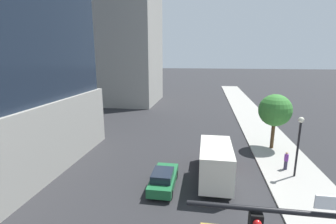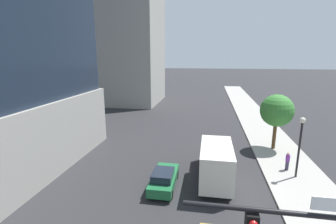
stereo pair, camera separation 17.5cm
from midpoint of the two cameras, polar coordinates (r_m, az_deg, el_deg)
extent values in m
cube|color=#9E9B93|center=(24.34, 26.80, -11.75)|extent=(4.99, 120.00, 0.15)
cube|color=#9E9B93|center=(53.18, -9.31, 18.24)|extent=(12.85, 14.26, 29.49)
cube|color=red|center=(48.64, -6.58, 24.03)|extent=(0.90, 0.90, 38.20)
cylinder|color=black|center=(7.41, 28.40, -20.20)|extent=(5.71, 0.14, 0.14)
sphere|color=red|center=(7.16, 20.02, -23.39)|extent=(0.22, 0.22, 0.22)
cube|color=white|center=(7.56, 35.13, -17.32)|extent=(1.10, 0.04, 0.36)
cylinder|color=black|center=(22.07, 28.46, -7.86)|extent=(0.16, 0.16, 4.54)
sphere|color=silver|center=(21.39, 29.16, -1.69)|extent=(0.44, 0.44, 0.44)
cylinder|color=brown|center=(27.96, 23.74, -5.02)|extent=(0.36, 0.36, 2.86)
sphere|color=#387F33|center=(27.31, 24.25, 0.32)|extent=(3.30, 3.30, 3.30)
cube|color=#1E6638|center=(19.05, -0.64, -15.47)|extent=(1.73, 4.33, 0.69)
cube|color=#19212D|center=(18.32, -0.93, -14.51)|extent=(1.45, 1.93, 0.55)
cylinder|color=black|center=(20.60, -2.02, -14.10)|extent=(0.22, 0.61, 0.61)
cylinder|color=black|center=(20.38, 2.30, -14.42)|extent=(0.22, 0.61, 0.61)
cylinder|color=black|center=(18.09, -4.00, -18.26)|extent=(0.22, 0.61, 0.61)
cylinder|color=black|center=(17.83, 1.01, -18.72)|extent=(0.22, 0.61, 0.61)
cube|color=#B21E1E|center=(22.55, 11.15, -8.60)|extent=(2.33, 2.05, 1.81)
cube|color=silver|center=(18.95, 11.45, -11.58)|extent=(2.33, 5.12, 2.60)
cylinder|color=black|center=(22.92, 8.44, -10.84)|extent=(0.30, 0.97, 0.97)
cylinder|color=black|center=(22.99, 13.64, -11.00)|extent=(0.30, 0.97, 0.97)
cylinder|color=black|center=(18.43, 8.04, -17.08)|extent=(0.30, 0.97, 0.97)
cylinder|color=black|center=(18.52, 14.68, -17.25)|extent=(0.30, 0.97, 0.97)
cylinder|color=#38334C|center=(23.67, 26.22, -11.17)|extent=(0.28, 0.28, 0.77)
cylinder|color=purple|center=(23.41, 26.39, -9.64)|extent=(0.34, 0.34, 0.59)
sphere|color=tan|center=(23.27, 26.49, -8.72)|extent=(0.21, 0.21, 0.21)
camera|label=1|loc=(0.09, -89.66, 0.08)|focal=26.09mm
camera|label=2|loc=(0.09, 90.34, -0.08)|focal=26.09mm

